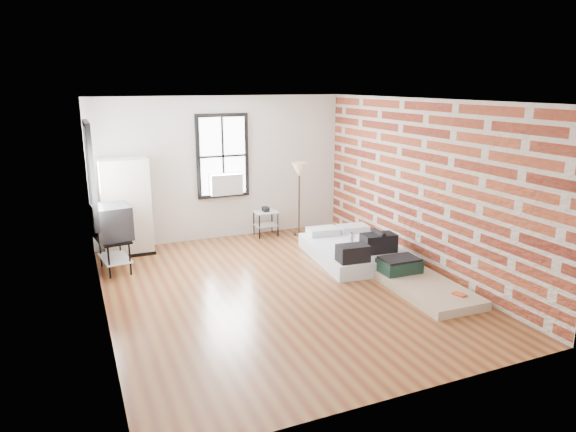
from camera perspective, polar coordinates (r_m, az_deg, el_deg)
name	(u,v)px	position (r m, az deg, el deg)	size (l,w,h in m)	color
ground	(281,289)	(7.85, -0.80, -8.14)	(6.00, 6.00, 0.00)	#5C2C18
room_shell	(285,171)	(7.78, -0.29, 4.98)	(5.02, 6.02, 2.80)	silver
mattress_main	(355,250)	(9.17, 7.50, -3.73)	(1.62, 2.08, 0.63)	silver
mattress_bare	(420,283)	(8.06, 14.48, -7.19)	(0.94, 1.72, 0.36)	tan
wardrobe	(126,207)	(9.64, -17.53, 0.91)	(0.88, 0.51, 1.74)	black
side_table	(266,217)	(10.40, -2.49, -0.09)	(0.47, 0.38, 0.60)	black
floor_lamp	(299,174)	(10.28, 1.26, 4.71)	(0.32, 0.32, 1.50)	#322610
tv_stand	(112,224)	(8.84, -18.92, -0.87)	(0.63, 0.84, 1.11)	black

